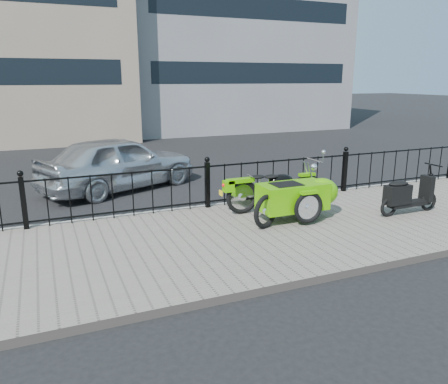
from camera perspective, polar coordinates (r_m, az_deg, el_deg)
name	(u,v)px	position (r m, az deg, el deg)	size (l,w,h in m)	color
ground	(233,232)	(8.11, 1.13, -5.21)	(120.00, 120.00, 0.00)	black
sidewalk	(244,237)	(7.66, 2.65, -5.95)	(30.00, 3.80, 0.12)	slate
curb	(205,208)	(9.36, -2.46, -2.10)	(30.00, 0.10, 0.12)	gray
iron_fence	(207,186)	(9.09, -2.19, 0.85)	(14.11, 0.11, 1.08)	black
motorcycle_sidecar	(297,193)	(8.55, 9.48, -0.19)	(2.28, 1.48, 0.98)	black
scooter	(406,196)	(9.36, 22.70, -0.46)	(1.44, 0.42, 0.97)	black
spare_tire	(266,211)	(7.88, 5.48, -2.55)	(0.63, 0.63, 0.09)	black
sedan_car	(119,163)	(11.35, -13.58, 3.75)	(1.63, 4.05, 1.38)	silver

